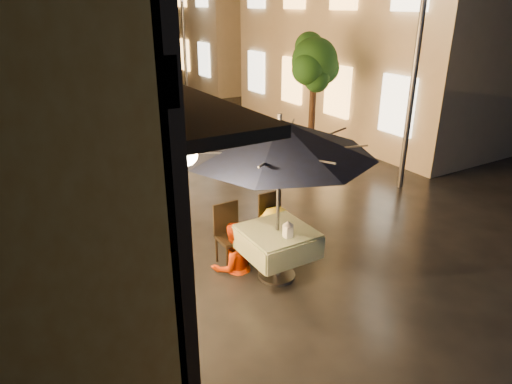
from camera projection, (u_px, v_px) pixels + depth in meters
ground at (361, 265)px, 7.11m from camera, size 90.00×90.00×0.00m
east_building_near at (405, 15)px, 14.50m from camera, size 7.30×9.30×6.80m
east_building_far at (234, 5)px, 23.51m from camera, size 7.30×10.30×7.30m
street_tree at (315, 64)px, 10.90m from camera, size 1.43×1.20×3.15m
streetlamp_near at (418, 50)px, 8.99m from camera, size 0.36×0.36×4.23m
streetlamp_far at (183, 25)px, 18.50m from camera, size 0.36×0.36×4.23m
cafe_table at (277, 242)px, 6.60m from camera, size 0.99×0.99×0.78m
patio_umbrella at (279, 137)px, 6.00m from camera, size 2.62×2.62×2.46m
cafe_chair_left at (229, 231)px, 7.02m from camera, size 0.42×0.42×0.97m
cafe_chair_right at (273, 219)px, 7.39m from camera, size 0.42×0.42×0.97m
table_lantern at (288, 228)px, 6.27m from camera, size 0.16×0.16×0.25m
person_orange at (233, 225)px, 6.76m from camera, size 0.76×0.62×1.48m
person_yellow at (276, 209)px, 7.16m from camera, size 1.14×0.88×1.56m
bicycle_0 at (140, 208)px, 8.04m from camera, size 1.68×0.66×0.87m
bicycle_1 at (118, 178)px, 9.11m from camera, size 1.79×0.53×1.07m
bicycle_2 at (108, 159)px, 10.53m from camera, size 1.69×0.66×0.87m
bicycle_3 at (94, 157)px, 10.58m from camera, size 1.64×0.92×0.95m
bicycle_4 at (86, 138)px, 12.20m from camera, size 1.77×1.22×0.88m
bicycle_5 at (67, 127)px, 12.86m from camera, size 1.79×0.54×1.07m
bicycle_6 at (78, 128)px, 12.97m from camera, size 1.90×1.24×0.94m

